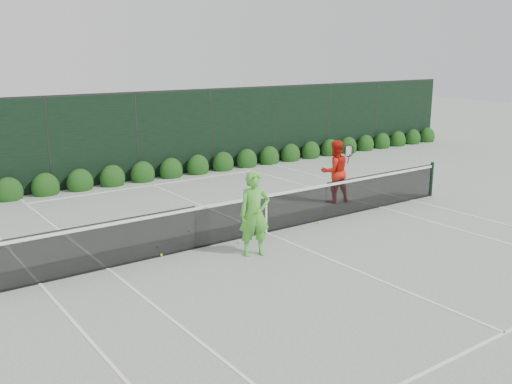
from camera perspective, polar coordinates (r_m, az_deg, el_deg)
ground at (r=14.20m, az=1.01°, el=-4.11°), size 80.00×80.00×0.00m
tennis_net at (r=14.03m, az=0.94°, el=-2.06°), size 12.90×0.10×1.07m
player_woman at (r=12.43m, az=-0.15°, el=-2.22°), size 0.80×0.66×1.87m
player_man at (r=17.02m, az=7.88°, el=2.05°), size 1.05×0.91×1.86m
court_lines at (r=14.19m, az=1.01°, el=-4.08°), size 11.03×23.83×0.01m
windscreen_fence at (r=11.80m, az=8.94°, el=-0.35°), size 32.00×21.07×3.06m
hedge_row at (r=20.13m, az=-11.26°, el=1.71°), size 31.66×0.65×0.94m
tennis_balls at (r=13.73m, az=-3.38°, el=-4.61°), size 4.50×1.55×0.07m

